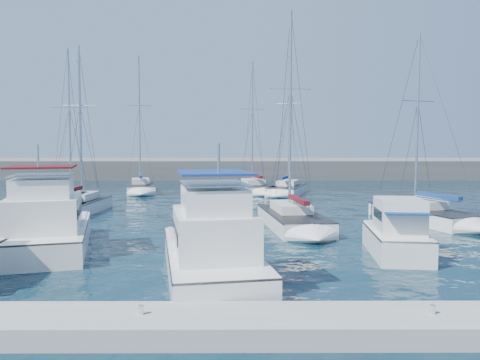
{
  "coord_description": "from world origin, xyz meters",
  "views": [
    {
      "loc": [
        2.66,
        -23.52,
        5.17
      ],
      "look_at": [
        2.79,
        7.45,
        3.0
      ],
      "focal_mm": 35.0,
      "sensor_mm": 36.0,
      "label": 1
    }
  ],
  "objects_px": {
    "sailboat_mid_b": "(79,206)",
    "motor_yacht_port_inner": "(47,228)",
    "sailboat_back_b": "(254,188)",
    "sailboat_back_a": "(141,187)",
    "sailboat_mid_e": "(423,215)",
    "motor_yacht_stbd_outer": "(397,236)",
    "sailboat_mid_d": "(292,219)",
    "sailboat_back_c": "(287,189)",
    "motor_yacht_stbd_inner": "(211,251)",
    "sailboat_mid_a": "(69,207)"
  },
  "relations": [
    {
      "from": "sailboat_mid_d",
      "to": "sailboat_back_c",
      "type": "bearing_deg",
      "value": 78.22
    },
    {
      "from": "motor_yacht_port_inner",
      "to": "sailboat_back_c",
      "type": "distance_m",
      "value": 31.85
    },
    {
      "from": "sailboat_mid_d",
      "to": "sailboat_back_b",
      "type": "distance_m",
      "value": 23.11
    },
    {
      "from": "motor_yacht_stbd_inner",
      "to": "sailboat_back_b",
      "type": "height_order",
      "value": "sailboat_back_b"
    },
    {
      "from": "motor_yacht_stbd_inner",
      "to": "sailboat_back_b",
      "type": "distance_m",
      "value": 35.19
    },
    {
      "from": "sailboat_back_a",
      "to": "sailboat_back_c",
      "type": "bearing_deg",
      "value": -21.99
    },
    {
      "from": "motor_yacht_stbd_outer",
      "to": "sailboat_mid_a",
      "type": "bearing_deg",
      "value": 151.93
    },
    {
      "from": "motor_yacht_stbd_inner",
      "to": "motor_yacht_port_inner",
      "type": "bearing_deg",
      "value": 138.73
    },
    {
      "from": "sailboat_back_a",
      "to": "sailboat_back_c",
      "type": "xyz_separation_m",
      "value": [
        16.71,
        -2.79,
        0.01
      ]
    },
    {
      "from": "motor_yacht_stbd_inner",
      "to": "sailboat_mid_d",
      "type": "height_order",
      "value": "sailboat_mid_d"
    },
    {
      "from": "motor_yacht_stbd_outer",
      "to": "sailboat_back_c",
      "type": "xyz_separation_m",
      "value": [
        -2.15,
        29.28,
        -0.41
      ]
    },
    {
      "from": "sailboat_mid_e",
      "to": "sailboat_back_a",
      "type": "distance_m",
      "value": 32.6
    },
    {
      "from": "motor_yacht_port_inner",
      "to": "sailboat_mid_d",
      "type": "relative_size",
      "value": 0.7
    },
    {
      "from": "sailboat_mid_b",
      "to": "sailboat_back_c",
      "type": "bearing_deg",
      "value": 40.1
    },
    {
      "from": "sailboat_mid_b",
      "to": "motor_yacht_stbd_inner",
      "type": "bearing_deg",
      "value": -56.75
    },
    {
      "from": "motor_yacht_port_inner",
      "to": "motor_yacht_stbd_outer",
      "type": "height_order",
      "value": "motor_yacht_port_inner"
    },
    {
      "from": "motor_yacht_stbd_inner",
      "to": "sailboat_mid_a",
      "type": "height_order",
      "value": "sailboat_mid_a"
    },
    {
      "from": "sailboat_mid_a",
      "to": "sailboat_back_b",
      "type": "distance_m",
      "value": 22.49
    },
    {
      "from": "sailboat_mid_e",
      "to": "sailboat_back_a",
      "type": "xyz_separation_m",
      "value": [
        -24.13,
        21.92,
        0.03
      ]
    },
    {
      "from": "sailboat_mid_d",
      "to": "sailboat_mid_a",
      "type": "bearing_deg",
      "value": 152.61
    },
    {
      "from": "sailboat_mid_d",
      "to": "sailboat_back_a",
      "type": "height_order",
      "value": "sailboat_back_a"
    },
    {
      "from": "sailboat_back_a",
      "to": "motor_yacht_stbd_outer",
      "type": "bearing_deg",
      "value": -72.05
    },
    {
      "from": "motor_yacht_stbd_inner",
      "to": "sailboat_back_c",
      "type": "relative_size",
      "value": 0.63
    },
    {
      "from": "motor_yacht_stbd_inner",
      "to": "sailboat_mid_d",
      "type": "bearing_deg",
      "value": 58.96
    },
    {
      "from": "sailboat_mid_d",
      "to": "sailboat_back_a",
      "type": "xyz_separation_m",
      "value": [
        -14.83,
        24.01,
        0.02
      ]
    },
    {
      "from": "sailboat_mid_e",
      "to": "motor_yacht_port_inner",
      "type": "bearing_deg",
      "value": -176.34
    },
    {
      "from": "motor_yacht_stbd_inner",
      "to": "sailboat_back_a",
      "type": "height_order",
      "value": "sailboat_back_a"
    },
    {
      "from": "sailboat_mid_d",
      "to": "sailboat_back_a",
      "type": "bearing_deg",
      "value": 114.98
    },
    {
      "from": "motor_yacht_stbd_outer",
      "to": "sailboat_mid_b",
      "type": "distance_m",
      "value": 25.18
    },
    {
      "from": "motor_yacht_port_inner",
      "to": "sailboat_back_b",
      "type": "bearing_deg",
      "value": 53.63
    },
    {
      "from": "sailboat_mid_e",
      "to": "sailboat_mid_b",
      "type": "bearing_deg",
      "value": 150.97
    },
    {
      "from": "sailboat_mid_b",
      "to": "motor_yacht_port_inner",
      "type": "bearing_deg",
      "value": -75.57
    },
    {
      "from": "motor_yacht_stbd_outer",
      "to": "sailboat_mid_a",
      "type": "xyz_separation_m",
      "value": [
        -20.76,
        14.37,
        -0.44
      ]
    },
    {
      "from": "motor_yacht_stbd_inner",
      "to": "sailboat_mid_a",
      "type": "xyz_separation_m",
      "value": [
        -12.16,
        18.33,
        -0.63
      ]
    },
    {
      "from": "sailboat_back_b",
      "to": "sailboat_mid_d",
      "type": "bearing_deg",
      "value": -98.1
    },
    {
      "from": "sailboat_mid_a",
      "to": "sailboat_mid_e",
      "type": "xyz_separation_m",
      "value": [
        26.03,
        -4.22,
        0.0
      ]
    },
    {
      "from": "sailboat_back_a",
      "to": "sailboat_mid_e",
      "type": "bearing_deg",
      "value": -54.76
    },
    {
      "from": "motor_yacht_stbd_outer",
      "to": "sailboat_mid_e",
      "type": "bearing_deg",
      "value": 69.17
    },
    {
      "from": "sailboat_mid_d",
      "to": "sailboat_back_c",
      "type": "height_order",
      "value": "sailboat_back_c"
    },
    {
      "from": "motor_yacht_stbd_outer",
      "to": "sailboat_mid_d",
      "type": "bearing_deg",
      "value": 123.16
    },
    {
      "from": "motor_yacht_port_inner",
      "to": "sailboat_back_a",
      "type": "distance_m",
      "value": 30.96
    },
    {
      "from": "motor_yacht_port_inner",
      "to": "motor_yacht_stbd_outer",
      "type": "xyz_separation_m",
      "value": [
        17.1,
        -1.16,
        -0.19
      ]
    },
    {
      "from": "sailboat_mid_a",
      "to": "sailboat_mid_e",
      "type": "bearing_deg",
      "value": -15.68
    },
    {
      "from": "motor_yacht_stbd_outer",
      "to": "sailboat_back_c",
      "type": "distance_m",
      "value": 29.36
    },
    {
      "from": "motor_yacht_stbd_inner",
      "to": "sailboat_mid_a",
      "type": "relative_size",
      "value": 0.76
    },
    {
      "from": "motor_yacht_port_inner",
      "to": "sailboat_mid_b",
      "type": "bearing_deg",
      "value": 87.05
    },
    {
      "from": "sailboat_mid_b",
      "to": "sailboat_back_b",
      "type": "relative_size",
      "value": 0.89
    },
    {
      "from": "motor_yacht_stbd_inner",
      "to": "sailboat_back_c",
      "type": "distance_m",
      "value": 33.87
    },
    {
      "from": "sailboat_mid_e",
      "to": "sailboat_back_b",
      "type": "relative_size",
      "value": 0.88
    },
    {
      "from": "sailboat_mid_e",
      "to": "sailboat_back_b",
      "type": "bearing_deg",
      "value": 99.49
    }
  ]
}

